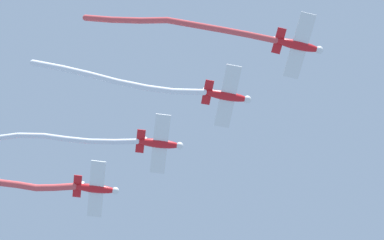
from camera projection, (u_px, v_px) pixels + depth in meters
The scene contains 7 objects.
airplane_lead at pixel (299, 45), 75.48m from camera, with size 7.28×5.61×1.81m.
smoke_trail_lead at pixel (180, 26), 75.40m from camera, with size 5.48×20.28×2.47m.
airplane_left_wing at pixel (227, 96), 77.78m from camera, with size 7.31×5.61×1.81m.
smoke_trail_left_wing at pixel (119, 80), 76.57m from camera, with size 6.67×18.18×1.54m.
airplane_right_wing at pixel (160, 144), 80.09m from camera, with size 7.34×5.59×1.81m.
smoke_trail_right_wing at pixel (19, 142), 80.30m from camera, with size 3.22×27.09×1.61m.
airplane_slot at pixel (96, 189), 82.39m from camera, with size 7.34×5.59×1.81m.
Camera 1 is at (20.85, -13.07, 2.10)m, focal length 67.03 mm.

